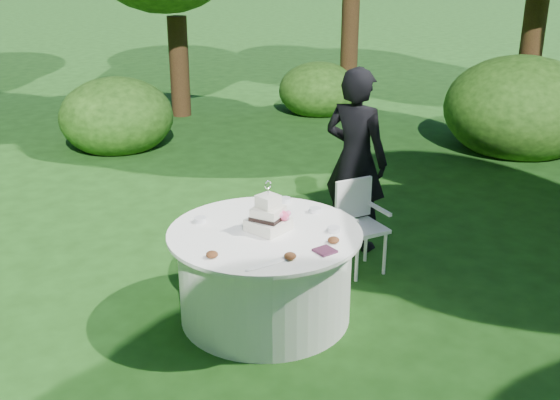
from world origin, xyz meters
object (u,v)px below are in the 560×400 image
object	(u,v)px
napkins	(325,251)
chair	(359,218)
table	(265,274)
cake	(269,217)
guest	(355,160)

from	to	relation	value
napkins	chair	xyz separation A→B (m)	(1.06, 0.79, -0.26)
table	chair	xyz separation A→B (m)	(1.21, 0.21, 0.13)
napkins	chair	distance (m)	1.35
cake	napkins	bearing A→B (deg)	-79.09
napkins	guest	distance (m)	1.84
napkins	guest	xyz separation A→B (m)	(1.38, 1.21, 0.14)
cake	chair	size ratio (longest dim) A/B	0.48
napkins	cake	size ratio (longest dim) A/B	0.34
cake	chair	world-z (taller)	cake
napkins	cake	world-z (taller)	cake
chair	table	bearing A→B (deg)	-170.03
chair	guest	bearing A→B (deg)	53.44
guest	chair	xyz separation A→B (m)	(-0.31, -0.42, -0.41)
guest	table	world-z (taller)	guest
table	cake	xyz separation A→B (m)	(0.03, -0.01, 0.50)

